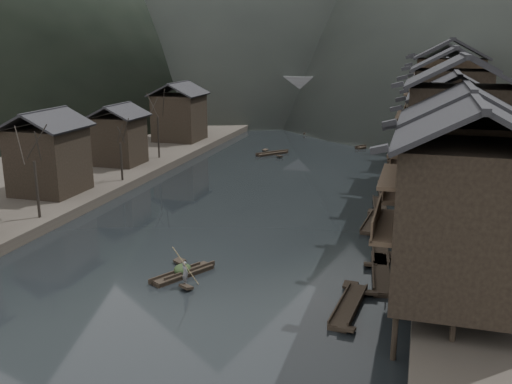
% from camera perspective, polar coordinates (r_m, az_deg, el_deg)
% --- Properties ---
extents(water, '(300.00, 300.00, 0.00)m').
position_cam_1_polar(water, '(43.15, -4.93, -6.59)').
color(water, black).
rests_on(water, ground).
extents(left_bank, '(40.00, 200.00, 1.20)m').
position_cam_1_polar(left_bank, '(93.19, -16.31, 5.04)').
color(left_bank, '#2D2823').
rests_on(left_bank, ground).
extents(stilt_houses, '(9.00, 67.60, 16.20)m').
position_cam_1_polar(stilt_houses, '(57.73, 18.86, 7.50)').
color(stilt_houses, black).
rests_on(stilt_houses, ground).
extents(left_houses, '(8.10, 53.20, 8.73)m').
position_cam_1_polar(left_houses, '(68.15, -15.16, 5.93)').
color(left_houses, black).
rests_on(left_houses, left_bank).
extents(bare_trees, '(3.76, 41.42, 7.52)m').
position_cam_1_polar(bare_trees, '(58.21, -17.09, 5.05)').
color(bare_trees, black).
rests_on(bare_trees, left_bank).
extents(moored_sampans, '(3.32, 67.33, 0.47)m').
position_cam_1_polar(moored_sampans, '(63.40, 13.21, 0.35)').
color(moored_sampans, black).
rests_on(moored_sampans, water).
extents(midriver_boats, '(16.71, 37.64, 0.45)m').
position_cam_1_polar(midriver_boats, '(95.49, 6.52, 5.54)').
color(midriver_boats, black).
rests_on(midriver_boats, water).
extents(stone_bridge, '(40.00, 6.00, 9.00)m').
position_cam_1_polar(stone_bridge, '(110.82, 8.68, 9.35)').
color(stone_bridge, '#4C4C4F').
rests_on(stone_bridge, ground).
extents(hero_sampan, '(3.28, 4.96, 0.44)m').
position_cam_1_polar(hero_sampan, '(40.14, -7.34, -8.07)').
color(hero_sampan, black).
rests_on(hero_sampan, water).
extents(cargo_heap, '(1.14, 1.50, 0.69)m').
position_cam_1_polar(cargo_heap, '(40.14, -7.40, -7.18)').
color(cargo_heap, black).
rests_on(cargo_heap, hero_sampan).
extents(boatman, '(0.70, 0.66, 1.60)m').
position_cam_1_polar(boatman, '(38.07, -7.12, -7.69)').
color(boatman, '#58595B').
rests_on(boatman, hero_sampan).
extents(bamboo_pole, '(1.35, 1.71, 3.54)m').
position_cam_1_polar(bamboo_pole, '(37.08, -6.96, -4.07)').
color(bamboo_pole, '#8C7A51').
rests_on(bamboo_pole, boatman).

